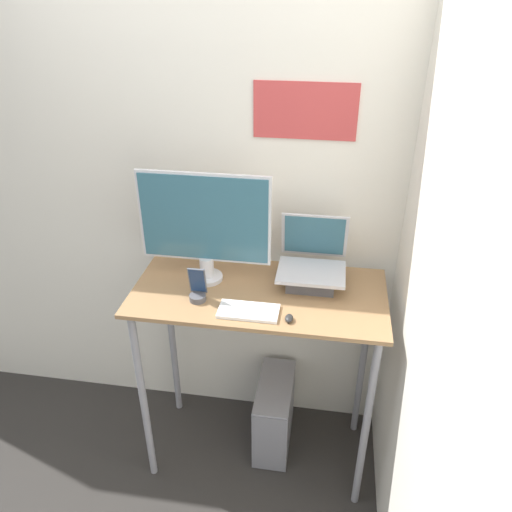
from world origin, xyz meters
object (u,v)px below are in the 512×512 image
object	(u,v)px
keyboard	(248,311)
cell_phone	(198,291)
computer_tower	(274,413)
mouse	(289,318)
monitor	(205,226)
laptop	(312,269)

from	to	relation	value
keyboard	cell_phone	xyz separation A→B (m)	(-0.23, 0.06, 0.04)
cell_phone	computer_tower	bearing A→B (deg)	30.50
mouse	cell_phone	size ratio (longest dim) A/B	0.33
mouse	cell_phone	world-z (taller)	cell_phone
monitor	keyboard	bearing A→B (deg)	-44.65
laptop	computer_tower	distance (m)	0.94
monitor	cell_phone	size ratio (longest dim) A/B	3.69
monitor	computer_tower	xyz separation A→B (m)	(0.33, 0.02, -1.13)
laptop	cell_phone	size ratio (longest dim) A/B	1.90
monitor	mouse	xyz separation A→B (m)	(0.41, -0.26, -0.26)
laptop	mouse	distance (m)	0.32
mouse	computer_tower	xyz separation A→B (m)	(-0.08, 0.28, -0.86)
cell_phone	computer_tower	xyz separation A→B (m)	(0.33, 0.19, -0.90)
cell_phone	monitor	bearing A→B (deg)	90.11
monitor	cell_phone	world-z (taller)	monitor
mouse	computer_tower	world-z (taller)	mouse
laptop	keyboard	distance (m)	0.37
keyboard	computer_tower	bearing A→B (deg)	69.76
monitor	keyboard	size ratio (longest dim) A/B	2.32
keyboard	mouse	distance (m)	0.18
monitor	computer_tower	size ratio (longest dim) A/B	1.37
keyboard	mouse	xyz separation A→B (m)	(0.17, -0.03, 0.00)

